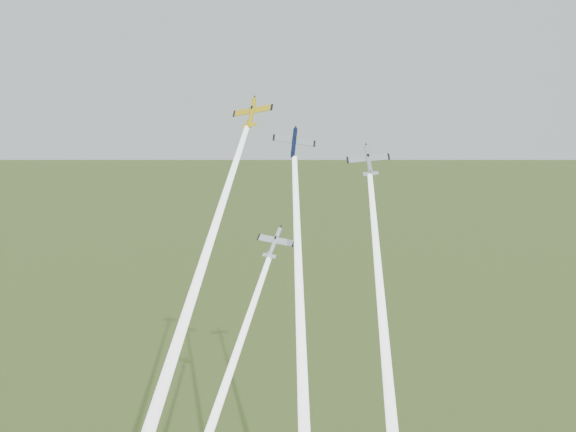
{
  "coord_description": "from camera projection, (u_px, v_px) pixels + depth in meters",
  "views": [
    {
      "loc": [
        29.68,
        -130.53,
        117.29
      ],
      "look_at": [
        0.0,
        -6.0,
        92.0
      ],
      "focal_mm": 45.0,
      "sensor_mm": 36.0,
      "label": 1
    }
  ],
  "objects": [
    {
      "name": "plane_navy",
      "position": [
        294.0,
        143.0,
        131.99
      ],
      "size": [
        8.36,
        8.07,
        8.03
      ],
      "primitive_type": null,
      "rotation": [
        0.89,
        0.16,
        0.28
      ],
      "color": "#0D1539"
    },
    {
      "name": "smoke_trail_silver_right",
      "position": [
        383.0,
        328.0,
        119.84
      ],
      "size": [
        12.51,
        38.41,
        47.48
      ],
      "primitive_type": null,
      "rotation": [
        -0.68,
        0.0,
        0.27
      ],
      "color": "white"
    },
    {
      "name": "plane_yellow",
      "position": [
        252.0,
        112.0,
        135.26
      ],
      "size": [
        8.67,
        7.61,
        8.57
      ],
      "primitive_type": null,
      "rotation": [
        0.89,
        -0.17,
        -0.16
      ],
      "color": "yellow"
    },
    {
      "name": "plane_silver_low",
      "position": [
        275.0,
        242.0,
        128.78
      ],
      "size": [
        8.97,
        7.26,
        6.96
      ],
      "primitive_type": null,
      "rotation": [
        0.89,
        0.06,
        -0.26
      ],
      "color": "silver"
    },
    {
      "name": "smoke_trail_navy",
      "position": [
        301.0,
        332.0,
        115.01
      ],
      "size": [
        13.87,
        42.31,
        52.52
      ],
      "primitive_type": null,
      "rotation": [
        -0.68,
        0.0,
        0.28
      ],
      "color": "white"
    },
    {
      "name": "smoke_trail_yellow",
      "position": [
        201.0,
        270.0,
        121.46
      ],
      "size": [
        8.29,
        38.76,
        47.06
      ],
      "primitive_type": null,
      "rotation": [
        -0.68,
        0.0,
        -0.16
      ],
      "color": "white"
    },
    {
      "name": "plane_silver_right",
      "position": [
        369.0,
        160.0,
        135.3
      ],
      "size": [
        9.89,
        7.93,
        7.72
      ],
      "primitive_type": null,
      "rotation": [
        0.89,
        -0.08,
        0.27
      ],
      "color": "#B4BBC3"
    }
  ]
}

